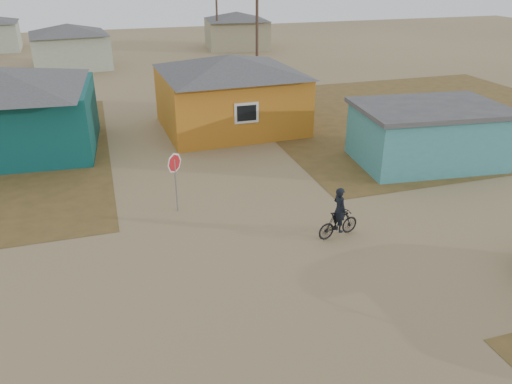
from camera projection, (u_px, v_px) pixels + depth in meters
ground at (271, 277)px, 14.32m from camera, size 120.00×120.00×0.00m
grass_ne at (424, 115)px, 29.35m from camera, size 20.00×18.00×0.00m
house_teal at (1, 110)px, 22.83m from camera, size 8.93×7.08×4.00m
house_yellow at (230, 91)px, 26.26m from camera, size 7.72×6.76×3.90m
shed_turquoise at (427, 134)px, 21.96m from camera, size 6.71×4.93×2.60m
house_pale_west at (70, 45)px, 41.33m from camera, size 7.04×6.15×3.60m
house_beige_east at (237, 30)px, 50.85m from camera, size 6.95×6.05×3.60m
utility_pole_near at (257, 28)px, 33.37m from camera, size 1.40×0.20×8.00m
utility_pole_far at (217, 8)px, 47.48m from camera, size 1.40×0.20×8.00m
stop_sign at (175, 168)px, 17.43m from camera, size 0.70×0.28×2.22m
cyclist at (339, 219)px, 16.19m from camera, size 1.60×0.73×1.74m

